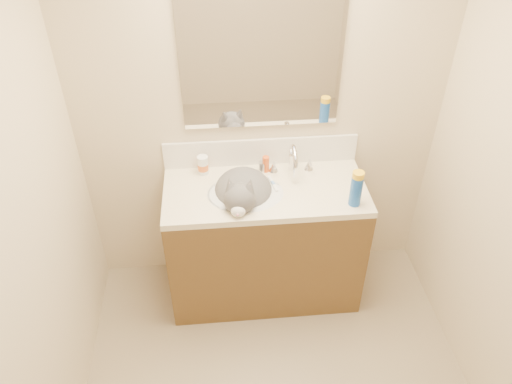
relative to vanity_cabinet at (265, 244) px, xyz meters
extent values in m
cube|color=beige|center=(0.00, 0.28, 0.84)|extent=(2.20, 0.04, 2.50)
cube|color=beige|center=(-1.10, -0.97, 0.84)|extent=(0.04, 2.50, 2.50)
cube|color=brown|center=(0.00, 0.00, 0.00)|extent=(1.20, 0.55, 0.82)
cube|color=beige|center=(0.00, 0.00, 0.43)|extent=(1.20, 0.55, 0.04)
ellipsoid|color=silver|center=(-0.12, -0.03, 0.38)|extent=(0.45, 0.36, 0.14)
cylinder|color=silver|center=(0.18, 0.18, 0.51)|extent=(0.04, 0.04, 0.11)
torus|color=silver|center=(0.18, 0.12, 0.56)|extent=(0.03, 0.20, 0.20)
cylinder|color=silver|center=(0.18, 0.04, 0.53)|extent=(0.03, 0.03, 0.06)
cone|color=silver|center=(0.07, 0.18, 0.48)|extent=(0.06, 0.06, 0.06)
cone|color=silver|center=(0.29, 0.18, 0.48)|extent=(0.06, 0.06, 0.06)
ellipsoid|color=#504E50|center=(-0.13, 0.01, 0.42)|extent=(0.41, 0.45, 0.26)
ellipsoid|color=#504E50|center=(-0.16, -0.16, 0.51)|extent=(0.21, 0.20, 0.17)
ellipsoid|color=#504E50|center=(-0.15, -0.08, 0.48)|extent=(0.15, 0.15, 0.16)
cone|color=#504E50|center=(-0.21, -0.13, 0.60)|extent=(0.09, 0.10, 0.11)
cone|color=#504E50|center=(-0.10, -0.15, 0.60)|extent=(0.10, 0.10, 0.11)
ellipsoid|color=white|center=(-0.17, -0.23, 0.49)|extent=(0.09, 0.08, 0.07)
ellipsoid|color=white|center=(-0.15, -0.12, 0.43)|extent=(0.14, 0.10, 0.15)
sphere|color=pink|center=(-0.18, -0.26, 0.49)|extent=(0.02, 0.02, 0.02)
cylinder|color=#504E50|center=(0.03, -0.03, 0.34)|extent=(0.07, 0.27, 0.05)
cube|color=silver|center=(0.00, 0.26, 0.54)|extent=(1.20, 0.02, 0.18)
cube|color=white|center=(0.00, 0.26, 1.13)|extent=(0.90, 0.02, 0.80)
cylinder|color=white|center=(-0.36, 0.20, 0.51)|extent=(0.07, 0.07, 0.12)
cylinder|color=orange|center=(-0.36, 0.20, 0.50)|extent=(0.07, 0.07, 0.04)
cylinder|color=#B7B7BC|center=(0.01, 0.19, 0.48)|extent=(0.07, 0.07, 0.06)
cylinder|color=#D85119|center=(0.02, 0.18, 0.50)|extent=(0.05, 0.05, 0.10)
cube|color=white|center=(0.05, 0.04, 0.46)|extent=(0.05, 0.15, 0.01)
cube|color=#709EEE|center=(0.05, 0.04, 0.46)|extent=(0.02, 0.03, 0.02)
cylinder|color=#1950B4|center=(0.49, -0.18, 0.54)|extent=(0.07, 0.07, 0.18)
cylinder|color=yellow|center=(0.49, -0.18, 0.65)|extent=(0.07, 0.07, 0.04)
camera|label=1|loc=(-0.27, -2.31, 2.24)|focal=35.00mm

